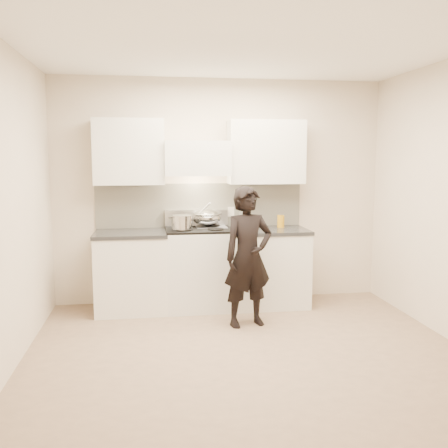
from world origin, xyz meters
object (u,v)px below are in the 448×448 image
object	(u,v)px
wok	(207,217)
person	(248,257)
counter_right	(268,267)
stove	(199,268)
utensil_crock	(244,218)

from	to	relation	value
wok	person	size ratio (longest dim) A/B	0.30
person	counter_right	bearing A→B (deg)	47.49
counter_right	stove	bearing A→B (deg)	-180.00
wok	utensil_crock	bearing A→B (deg)	14.09
counter_right	wok	world-z (taller)	wok
counter_right	person	world-z (taller)	person
stove	counter_right	bearing A→B (deg)	0.00
wok	utensil_crock	size ratio (longest dim) A/B	1.25
utensil_crock	person	distance (m)	1.00
counter_right	person	distance (m)	0.85
utensil_crock	wok	bearing A→B (deg)	-165.91
stove	counter_right	xyz separation A→B (m)	(0.83, 0.00, -0.01)
counter_right	person	xyz separation A→B (m)	(-0.38, -0.70, 0.27)
stove	utensil_crock	xyz separation A→B (m)	(0.59, 0.24, 0.55)
counter_right	wok	size ratio (longest dim) A/B	2.07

